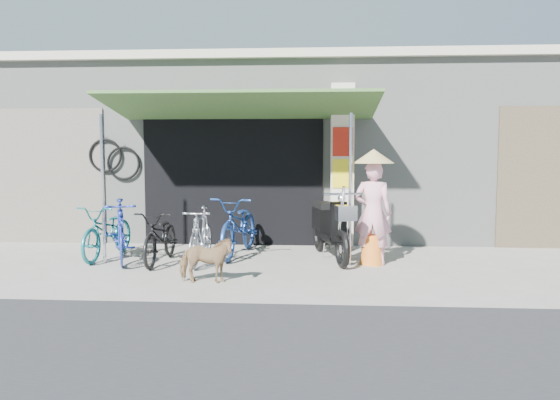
# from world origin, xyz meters

# --- Properties ---
(ground) EXTENTS (80.00, 80.00, 0.00)m
(ground) POSITION_xyz_m (0.00, 0.00, 0.00)
(ground) COLOR gray
(ground) RESTS_ON ground
(bicycle_shop) EXTENTS (12.30, 5.30, 3.66)m
(bicycle_shop) POSITION_xyz_m (-0.00, 5.09, 1.83)
(bicycle_shop) COLOR gray
(bicycle_shop) RESTS_ON ground
(shop_pillar) EXTENTS (0.42, 0.44, 3.00)m
(shop_pillar) POSITION_xyz_m (0.85, 2.45, 1.50)
(shop_pillar) COLOR beige
(shop_pillar) RESTS_ON ground
(awning) EXTENTS (4.60, 1.88, 2.72)m
(awning) POSITION_xyz_m (-0.90, 1.63, 2.51)
(awning) COLOR #365928
(awning) RESTS_ON ground
(neighbour_left) EXTENTS (2.60, 0.06, 2.60)m
(neighbour_left) POSITION_xyz_m (-5.00, 2.59, 1.30)
(neighbour_left) COLOR #6B665B
(neighbour_left) RESTS_ON ground
(bike_teal) EXTENTS (0.74, 1.75, 0.90)m
(bike_teal) POSITION_xyz_m (-3.08, 1.14, 0.45)
(bike_teal) COLOR #186D6D
(bike_teal) RESTS_ON ground
(bike_blue) EXTENTS (1.03, 1.73, 1.00)m
(bike_blue) POSITION_xyz_m (-2.76, 0.84, 0.50)
(bike_blue) COLOR #213297
(bike_blue) RESTS_ON ground
(bike_black) EXTENTS (0.58, 1.62, 0.85)m
(bike_black) POSITION_xyz_m (-2.09, 0.79, 0.42)
(bike_black) COLOR black
(bike_black) RESTS_ON ground
(bike_silver) EXTENTS (0.45, 1.51, 0.90)m
(bike_silver) POSITION_xyz_m (-1.44, 0.78, 0.45)
(bike_silver) COLOR #BCBCC1
(bike_silver) RESTS_ON ground
(bike_navy) EXTENTS (0.94, 2.02, 1.02)m
(bike_navy) POSITION_xyz_m (-0.92, 1.49, 0.51)
(bike_navy) COLOR navy
(bike_navy) RESTS_ON ground
(street_dog) EXTENTS (0.76, 0.36, 0.63)m
(street_dog) POSITION_xyz_m (-1.10, -0.51, 0.32)
(street_dog) COLOR #946D4E
(street_dog) RESTS_ON ground
(moped) EXTENTS (0.75, 2.01, 1.15)m
(moped) POSITION_xyz_m (0.60, 1.30, 0.52)
(moped) COLOR black
(moped) RESTS_ON ground
(nun) EXTENTS (0.66, 0.64, 1.81)m
(nun) POSITION_xyz_m (1.26, 0.90, 0.89)
(nun) COLOR pink
(nun) RESTS_ON ground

